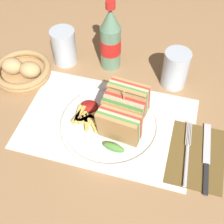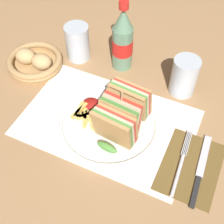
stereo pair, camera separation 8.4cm
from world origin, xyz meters
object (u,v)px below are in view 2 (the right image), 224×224
(plate_main, at_px, (109,124))
(glass_far, at_px, (78,44))
(glass_near, at_px, (184,76))
(knife, at_px, (200,170))
(coke_bottle_near, at_px, (123,41))
(club_sandwich, at_px, (121,115))
(fork, at_px, (180,168))
(bread_basket, at_px, (35,62))

(plate_main, xyz_separation_m, glass_far, (-0.21, 0.22, 0.04))
(glass_near, bearing_deg, knife, -63.34)
(plate_main, distance_m, coke_bottle_near, 0.27)
(club_sandwich, height_order, fork, club_sandwich)
(glass_far, xyz_separation_m, bread_basket, (-0.10, -0.10, -0.03))
(fork, bearing_deg, plate_main, 164.02)
(knife, bearing_deg, club_sandwich, 168.83)
(club_sandwich, distance_m, glass_far, 0.33)
(plate_main, bearing_deg, glass_far, 134.08)
(bread_basket, bearing_deg, coke_bottle_near, 26.70)
(bread_basket, bearing_deg, fork, -17.34)
(club_sandwich, relative_size, fork, 0.95)
(plate_main, xyz_separation_m, fork, (0.22, -0.05, -0.00))
(plate_main, height_order, glass_near, glass_near)
(club_sandwich, relative_size, glass_near, 1.61)
(coke_bottle_near, bearing_deg, fork, -45.86)
(glass_near, height_order, glass_far, same)
(plate_main, height_order, glass_far, glass_far)
(plate_main, bearing_deg, glass_near, 56.90)
(glass_far, bearing_deg, knife, -27.91)
(club_sandwich, bearing_deg, coke_bottle_near, 113.02)
(knife, relative_size, glass_far, 1.81)
(club_sandwich, bearing_deg, plate_main, 179.26)
(club_sandwich, height_order, bread_basket, club_sandwich)
(knife, bearing_deg, coke_bottle_near, 136.97)
(plate_main, bearing_deg, fork, -12.64)
(glass_near, distance_m, bread_basket, 0.47)
(knife, distance_m, glass_far, 0.54)
(fork, distance_m, coke_bottle_near, 0.42)
(knife, distance_m, glass_near, 0.28)
(plate_main, bearing_deg, club_sandwich, -0.74)
(fork, bearing_deg, club_sandwich, 161.73)
(knife, height_order, bread_basket, bread_basket)
(club_sandwich, relative_size, coke_bottle_near, 0.82)
(bread_basket, bearing_deg, glass_near, 11.99)
(glass_near, bearing_deg, plate_main, -123.10)
(glass_far, bearing_deg, club_sandwich, -41.53)
(coke_bottle_near, bearing_deg, plate_main, -74.50)
(plate_main, bearing_deg, bread_basket, 159.59)
(knife, xyz_separation_m, bread_basket, (-0.58, 0.15, 0.02))
(knife, height_order, coke_bottle_near, coke_bottle_near)
(fork, xyz_separation_m, coke_bottle_near, (-0.28, 0.29, 0.09))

